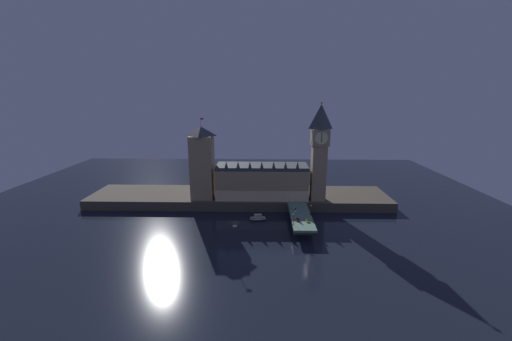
{
  "coord_description": "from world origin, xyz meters",
  "views": [
    {
      "loc": [
        17.86,
        -185.88,
        79.33
      ],
      "look_at": [
        13.08,
        20.0,
        29.18
      ],
      "focal_mm": 22.0,
      "sensor_mm": 36.0,
      "label": 1
    }
  ],
  "objects_px": {
    "pedestrian_mid_walk": "(310,214)",
    "street_lamp_mid": "(311,209)",
    "car_northbound_trail": "(298,220)",
    "pedestrian_near_rail": "(293,220)",
    "clock_tower": "(319,149)",
    "car_northbound_lead": "(295,210)",
    "car_southbound_lead": "(308,220)",
    "boat_upstream": "(258,218)",
    "street_lamp_near": "(293,218)",
    "victoria_tower": "(202,163)",
    "street_lamp_far": "(289,201)",
    "pedestrian_far_rail": "(290,208)"
  },
  "relations": [
    {
      "from": "car_southbound_lead",
      "to": "street_lamp_near",
      "type": "relative_size",
      "value": 0.6
    },
    {
      "from": "victoria_tower",
      "to": "street_lamp_near",
      "type": "relative_size",
      "value": 8.6
    },
    {
      "from": "clock_tower",
      "to": "pedestrian_far_rail",
      "type": "bearing_deg",
      "value": -133.25
    },
    {
      "from": "clock_tower",
      "to": "pedestrian_mid_walk",
      "type": "xyz_separation_m",
      "value": [
        -9.54,
        -31.63,
        -34.51
      ]
    },
    {
      "from": "pedestrian_near_rail",
      "to": "clock_tower",
      "type": "bearing_deg",
      "value": 63.66
    },
    {
      "from": "car_northbound_lead",
      "to": "street_lamp_near",
      "type": "distance_m",
      "value": 21.94
    },
    {
      "from": "car_northbound_trail",
      "to": "pedestrian_mid_walk",
      "type": "height_order",
      "value": "pedestrian_mid_walk"
    },
    {
      "from": "street_lamp_mid",
      "to": "boat_upstream",
      "type": "xyz_separation_m",
      "value": [
        -32.52,
        8.43,
        -9.94
      ]
    },
    {
      "from": "car_northbound_lead",
      "to": "pedestrian_near_rail",
      "type": "bearing_deg",
      "value": -99.25
    },
    {
      "from": "victoria_tower",
      "to": "pedestrian_far_rail",
      "type": "bearing_deg",
      "value": -22.27
    },
    {
      "from": "victoria_tower",
      "to": "car_northbound_lead",
      "type": "height_order",
      "value": "victoria_tower"
    },
    {
      "from": "car_northbound_trail",
      "to": "pedestrian_near_rail",
      "type": "relative_size",
      "value": 2.37
    },
    {
      "from": "clock_tower",
      "to": "car_northbound_trail",
      "type": "distance_m",
      "value": 56.25
    },
    {
      "from": "clock_tower",
      "to": "pedestrian_far_rail",
      "type": "distance_m",
      "value": 45.92
    },
    {
      "from": "victoria_tower",
      "to": "car_southbound_lead",
      "type": "bearing_deg",
      "value": -32.71
    },
    {
      "from": "clock_tower",
      "to": "street_lamp_near",
      "type": "relative_size",
      "value": 10.22
    },
    {
      "from": "car_northbound_trail",
      "to": "street_lamp_mid",
      "type": "relative_size",
      "value": 0.6
    },
    {
      "from": "car_southbound_lead",
      "to": "pedestrian_mid_walk",
      "type": "height_order",
      "value": "pedestrian_mid_walk"
    },
    {
      "from": "pedestrian_far_rail",
      "to": "pedestrian_mid_walk",
      "type": "bearing_deg",
      "value": -40.54
    },
    {
      "from": "victoria_tower",
      "to": "pedestrian_mid_walk",
      "type": "xyz_separation_m",
      "value": [
        71.98,
        -34.48,
        -24.19
      ]
    },
    {
      "from": "street_lamp_mid",
      "to": "street_lamp_far",
      "type": "xyz_separation_m",
      "value": [
        -12.01,
        14.72,
        -0.16
      ]
    },
    {
      "from": "street_lamp_near",
      "to": "victoria_tower",
      "type": "bearing_deg",
      "value": 140.96
    },
    {
      "from": "pedestrian_mid_walk",
      "to": "street_lamp_mid",
      "type": "bearing_deg",
      "value": 31.22
    },
    {
      "from": "street_lamp_near",
      "to": "street_lamp_mid",
      "type": "xyz_separation_m",
      "value": [
        12.01,
        14.72,
        -0.09
      ]
    },
    {
      "from": "car_southbound_lead",
      "to": "street_lamp_mid",
      "type": "bearing_deg",
      "value": 72.56
    },
    {
      "from": "clock_tower",
      "to": "boat_upstream",
      "type": "xyz_separation_m",
      "value": [
        -41.65,
        -22.96,
        -41.31
      ]
    },
    {
      "from": "car_northbound_lead",
      "to": "pedestrian_near_rail",
      "type": "height_order",
      "value": "pedestrian_near_rail"
    },
    {
      "from": "boat_upstream",
      "to": "car_northbound_trail",
      "type": "bearing_deg",
      "value": -36.26
    },
    {
      "from": "victoria_tower",
      "to": "pedestrian_near_rail",
      "type": "relative_size",
      "value": 34.84
    },
    {
      "from": "clock_tower",
      "to": "pedestrian_mid_walk",
      "type": "distance_m",
      "value": 47.77
    },
    {
      "from": "pedestrian_near_rail",
      "to": "boat_upstream",
      "type": "height_order",
      "value": "pedestrian_near_rail"
    },
    {
      "from": "victoria_tower",
      "to": "street_lamp_mid",
      "type": "height_order",
      "value": "victoria_tower"
    },
    {
      "from": "clock_tower",
      "to": "boat_upstream",
      "type": "height_order",
      "value": "clock_tower"
    },
    {
      "from": "pedestrian_mid_walk",
      "to": "pedestrian_near_rail",
      "type": "bearing_deg",
      "value": -137.53
    },
    {
      "from": "clock_tower",
      "to": "car_southbound_lead",
      "type": "distance_m",
      "value": 55.63
    },
    {
      "from": "car_southbound_lead",
      "to": "pedestrian_mid_walk",
      "type": "distance_m",
      "value": 10.34
    },
    {
      "from": "car_southbound_lead",
      "to": "pedestrian_near_rail",
      "type": "relative_size",
      "value": 2.43
    },
    {
      "from": "victoria_tower",
      "to": "street_lamp_near",
      "type": "bearing_deg",
      "value": -39.04
    },
    {
      "from": "street_lamp_near",
      "to": "street_lamp_mid",
      "type": "relative_size",
      "value": 1.02
    },
    {
      "from": "car_northbound_lead",
      "to": "pedestrian_near_rail",
      "type": "distance_m",
      "value": 17.43
    },
    {
      "from": "car_southbound_lead",
      "to": "street_lamp_far",
      "type": "height_order",
      "value": "street_lamp_far"
    },
    {
      "from": "car_southbound_lead",
      "to": "pedestrian_near_rail",
      "type": "distance_m",
      "value": 8.41
    },
    {
      "from": "clock_tower",
      "to": "car_northbound_lead",
      "type": "relative_size",
      "value": 14.24
    },
    {
      "from": "car_northbound_trail",
      "to": "pedestrian_mid_walk",
      "type": "relative_size",
      "value": 2.19
    },
    {
      "from": "street_lamp_mid",
      "to": "boat_upstream",
      "type": "relative_size",
      "value": 0.59
    },
    {
      "from": "street_lamp_near",
      "to": "street_lamp_mid",
      "type": "height_order",
      "value": "street_lamp_near"
    },
    {
      "from": "car_southbound_lead",
      "to": "car_northbound_lead",
      "type": "bearing_deg",
      "value": 108.35
    },
    {
      "from": "car_northbound_trail",
      "to": "pedestrian_mid_walk",
      "type": "xyz_separation_m",
      "value": [
        8.41,
        8.72,
        0.33
      ]
    },
    {
      "from": "pedestrian_near_rail",
      "to": "pedestrian_far_rail",
      "type": "distance_m",
      "value": 19.84
    },
    {
      "from": "car_northbound_lead",
      "to": "boat_upstream",
      "type": "distance_m",
      "value": 24.64
    }
  ]
}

